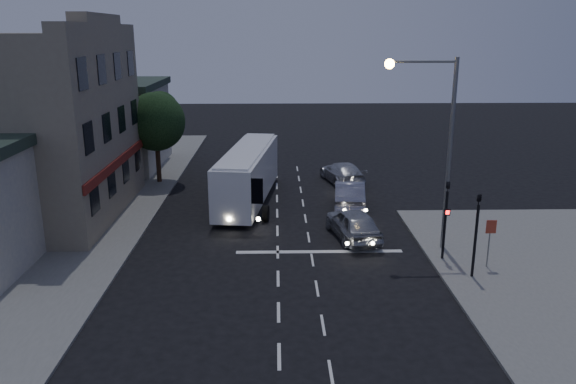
{
  "coord_description": "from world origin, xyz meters",
  "views": [
    {
      "loc": [
        -0.08,
        -23.1,
        10.19
      ],
      "look_at": [
        0.56,
        4.81,
        2.2
      ],
      "focal_mm": 35.0,
      "sensor_mm": 36.0,
      "label": 1
    }
  ],
  "objects_px": {
    "regulatory_sign": "(490,236)",
    "streetlight": "(437,133)",
    "street_tree": "(156,119)",
    "traffic_signal_side": "(477,225)",
    "car_suv": "(353,224)",
    "traffic_signal_main": "(446,211)",
    "tour_bus": "(248,173)",
    "car_sedan_a": "(349,194)",
    "car_sedan_b": "(342,173)"
  },
  "relations": [
    {
      "from": "regulatory_sign",
      "to": "streetlight",
      "type": "xyz_separation_m",
      "value": [
        -1.96,
        2.44,
        4.14
      ]
    },
    {
      "from": "regulatory_sign",
      "to": "street_tree",
      "type": "bearing_deg",
      "value": 138.92
    },
    {
      "from": "regulatory_sign",
      "to": "streetlight",
      "type": "distance_m",
      "value": 5.18
    },
    {
      "from": "traffic_signal_side",
      "to": "regulatory_sign",
      "type": "distance_m",
      "value": 1.61
    },
    {
      "from": "car_suv",
      "to": "traffic_signal_main",
      "type": "height_order",
      "value": "traffic_signal_main"
    },
    {
      "from": "tour_bus",
      "to": "traffic_signal_side",
      "type": "bearing_deg",
      "value": -41.62
    },
    {
      "from": "regulatory_sign",
      "to": "car_sedan_a",
      "type": "bearing_deg",
      "value": 118.18
    },
    {
      "from": "traffic_signal_main",
      "to": "streetlight",
      "type": "distance_m",
      "value": 3.61
    },
    {
      "from": "car_sedan_a",
      "to": "car_sedan_b",
      "type": "distance_m",
      "value": 5.77
    },
    {
      "from": "car_sedan_a",
      "to": "traffic_signal_side",
      "type": "height_order",
      "value": "traffic_signal_side"
    },
    {
      "from": "traffic_signal_main",
      "to": "regulatory_sign",
      "type": "height_order",
      "value": "traffic_signal_main"
    },
    {
      "from": "car_suv",
      "to": "car_sedan_b",
      "type": "bearing_deg",
      "value": -105.31
    },
    {
      "from": "tour_bus",
      "to": "car_suv",
      "type": "distance_m",
      "value": 8.76
    },
    {
      "from": "streetlight",
      "to": "car_sedan_b",
      "type": "bearing_deg",
      "value": 102.36
    },
    {
      "from": "car_sedan_a",
      "to": "traffic_signal_side",
      "type": "relative_size",
      "value": 1.21
    },
    {
      "from": "car_sedan_b",
      "to": "regulatory_sign",
      "type": "relative_size",
      "value": 2.27
    },
    {
      "from": "tour_bus",
      "to": "traffic_signal_main",
      "type": "height_order",
      "value": "traffic_signal_main"
    },
    {
      "from": "tour_bus",
      "to": "streetlight",
      "type": "xyz_separation_m",
      "value": [
        9.12,
        -8.23,
        3.92
      ]
    },
    {
      "from": "car_sedan_a",
      "to": "car_suv",
      "type": "bearing_deg",
      "value": 90.89
    },
    {
      "from": "traffic_signal_side",
      "to": "streetlight",
      "type": "height_order",
      "value": "streetlight"
    },
    {
      "from": "car_suv",
      "to": "traffic_signal_side",
      "type": "distance_m",
      "value": 6.89
    },
    {
      "from": "streetlight",
      "to": "traffic_signal_side",
      "type": "bearing_deg",
      "value": -74.3
    },
    {
      "from": "car_suv",
      "to": "traffic_signal_main",
      "type": "relative_size",
      "value": 1.13
    },
    {
      "from": "regulatory_sign",
      "to": "street_tree",
      "type": "xyz_separation_m",
      "value": [
        -17.51,
        15.26,
        2.9
      ]
    },
    {
      "from": "car_sedan_a",
      "to": "traffic_signal_side",
      "type": "distance_m",
      "value": 11.09
    },
    {
      "from": "car_sedan_a",
      "to": "street_tree",
      "type": "bearing_deg",
      "value": -19.41
    },
    {
      "from": "car_sedan_a",
      "to": "streetlight",
      "type": "bearing_deg",
      "value": 119.91
    },
    {
      "from": "tour_bus",
      "to": "regulatory_sign",
      "type": "height_order",
      "value": "tour_bus"
    },
    {
      "from": "tour_bus",
      "to": "street_tree",
      "type": "bearing_deg",
      "value": 151.93
    },
    {
      "from": "car_sedan_b",
      "to": "regulatory_sign",
      "type": "height_order",
      "value": "regulatory_sign"
    },
    {
      "from": "streetlight",
      "to": "tour_bus",
      "type": "bearing_deg",
      "value": 137.94
    },
    {
      "from": "tour_bus",
      "to": "car_suv",
      "type": "height_order",
      "value": "tour_bus"
    },
    {
      "from": "tour_bus",
      "to": "car_suv",
      "type": "xyz_separation_m",
      "value": [
        5.63,
        -6.63,
        -1.02
      ]
    },
    {
      "from": "tour_bus",
      "to": "regulatory_sign",
      "type": "xyz_separation_m",
      "value": [
        11.08,
        -10.67,
        -0.22
      ]
    },
    {
      "from": "tour_bus",
      "to": "regulatory_sign",
      "type": "relative_size",
      "value": 5.07
    },
    {
      "from": "street_tree",
      "to": "car_sedan_a",
      "type": "bearing_deg",
      "value": -25.54
    },
    {
      "from": "car_sedan_a",
      "to": "car_sedan_b",
      "type": "height_order",
      "value": "car_sedan_a"
    },
    {
      "from": "streetlight",
      "to": "street_tree",
      "type": "distance_m",
      "value": 20.19
    },
    {
      "from": "tour_bus",
      "to": "streetlight",
      "type": "distance_m",
      "value": 12.9
    },
    {
      "from": "car_sedan_a",
      "to": "traffic_signal_main",
      "type": "height_order",
      "value": "traffic_signal_main"
    },
    {
      "from": "tour_bus",
      "to": "traffic_signal_side",
      "type": "distance_m",
      "value": 15.4
    },
    {
      "from": "car_suv",
      "to": "car_sedan_b",
      "type": "relative_size",
      "value": 0.92
    },
    {
      "from": "tour_bus",
      "to": "street_tree",
      "type": "height_order",
      "value": "street_tree"
    },
    {
      "from": "traffic_signal_main",
      "to": "regulatory_sign",
      "type": "bearing_deg",
      "value": -30.84
    },
    {
      "from": "car_sedan_b",
      "to": "streetlight",
      "type": "bearing_deg",
      "value": 89.09
    },
    {
      "from": "traffic_signal_side",
      "to": "regulatory_sign",
      "type": "relative_size",
      "value": 1.86
    },
    {
      "from": "car_sedan_b",
      "to": "traffic_signal_side",
      "type": "bearing_deg",
      "value": 89.8
    },
    {
      "from": "tour_bus",
      "to": "car_sedan_a",
      "type": "bearing_deg",
      "value": -5.43
    },
    {
      "from": "car_sedan_b",
      "to": "regulatory_sign",
      "type": "xyz_separation_m",
      "value": [
        4.72,
        -15.03,
        0.87
      ]
    },
    {
      "from": "tour_bus",
      "to": "traffic_signal_main",
      "type": "bearing_deg",
      "value": -38.36
    }
  ]
}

